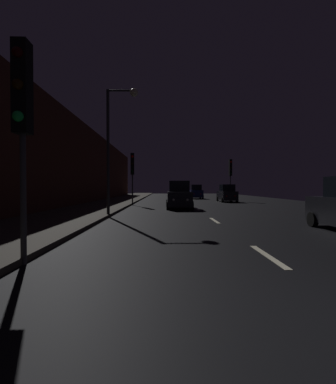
# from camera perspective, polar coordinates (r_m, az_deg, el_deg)

# --- Properties ---
(ground) EXTENTS (27.44, 84.00, 0.02)m
(ground) POSITION_cam_1_polar(r_m,az_deg,el_deg) (28.06, 4.16, -2.30)
(ground) COLOR black
(sidewalk_left) EXTENTS (4.40, 84.00, 0.15)m
(sidewalk_left) POSITION_cam_1_polar(r_m,az_deg,el_deg) (28.42, -11.13, -2.10)
(sidewalk_left) COLOR #38332B
(sidewalk_left) RESTS_ON ground
(building_facade_left) EXTENTS (0.80, 63.00, 7.51)m
(building_facade_left) POSITION_cam_1_polar(r_m,az_deg,el_deg) (25.69, -18.33, 5.75)
(building_facade_left) COLOR #472319
(building_facade_left) RESTS_ON ground
(lane_centerline) EXTENTS (0.16, 23.72, 0.01)m
(lane_centerline) POSITION_cam_1_polar(r_m,az_deg,el_deg) (17.24, 7.28, -4.32)
(lane_centerline) COLOR beige
(lane_centerline) RESTS_ON ground
(traffic_light_far_left) EXTENTS (0.32, 0.47, 4.60)m
(traffic_light_far_left) POSITION_cam_1_polar(r_m,az_deg,el_deg) (24.89, -7.27, 4.94)
(traffic_light_far_left) COLOR #38383A
(traffic_light_far_left) RESTS_ON ground
(traffic_light_far_right) EXTENTS (0.34, 0.47, 4.81)m
(traffic_light_far_right) POSITION_cam_1_polar(r_m,az_deg,el_deg) (33.03, 12.63, 4.25)
(traffic_light_far_right) COLOR #38383A
(traffic_light_far_right) RESTS_ON ground
(traffic_light_near_left) EXTENTS (0.31, 0.46, 4.60)m
(traffic_light_near_left) POSITION_cam_1_polar(r_m,az_deg,el_deg) (6.70, -27.64, 15.70)
(traffic_light_near_left) COLOR #38383A
(traffic_light_near_left) RESTS_ON ground
(streetlamp_overhead) EXTENTS (1.70, 0.44, 6.88)m
(streetlamp_overhead) POSITION_cam_1_polar(r_m,az_deg,el_deg) (15.54, -10.40, 12.07)
(streetlamp_overhead) COLOR #2D2D30
(streetlamp_overhead) RESTS_ON ground
(car_approaching_headlights) EXTENTS (1.90, 4.11, 2.07)m
(car_approaching_headlights) POSITION_cam_1_polar(r_m,az_deg,el_deg) (21.03, 2.24, -0.79)
(car_approaching_headlights) COLOR black
(car_approaching_headlights) RESTS_ON ground
(car_distant_taillights) EXTENTS (1.79, 3.88, 1.95)m
(car_distant_taillights) POSITION_cam_1_polar(r_m,az_deg,el_deg) (38.90, 5.69, -0.05)
(car_distant_taillights) COLOR #141E51
(car_distant_taillights) RESTS_ON ground
(car_parked_right_far) EXTENTS (1.74, 3.77, 1.90)m
(car_parked_right_far) POSITION_cam_1_polar(r_m,az_deg,el_deg) (31.08, 11.93, -0.38)
(car_parked_right_far) COLOR black
(car_parked_right_far) RESTS_ON ground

